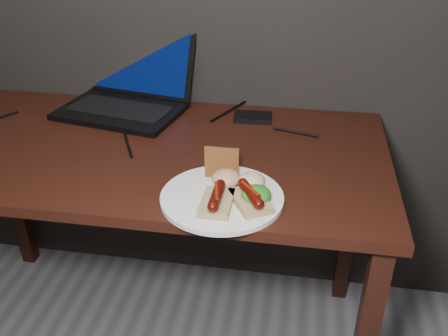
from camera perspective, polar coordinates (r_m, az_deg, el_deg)
desk at (r=1.49m, az=-9.17°, el=-0.53°), size 1.40×0.70×0.75m
laptop at (r=1.70m, az=-10.88°, el=8.52°), size 0.44×0.41×0.25m
hard_drive at (r=1.60m, az=3.30°, el=5.81°), size 0.12×0.08×0.02m
desk_cables at (r=1.57m, az=-8.15°, el=4.95°), size 1.09×0.47×0.01m
plate at (r=1.19m, az=-0.23°, el=-3.40°), size 0.35×0.35×0.01m
bread_sausage_center at (r=1.14m, az=-0.84°, el=-3.63°), size 0.07×0.12×0.04m
bread_sausage_right at (r=1.15m, az=3.03°, el=-3.39°), size 0.12×0.13×0.04m
crispbread at (r=1.23m, az=-0.27°, el=0.57°), size 0.08×0.01×0.08m
salad_greens at (r=1.15m, az=3.69°, el=-3.05°), size 0.07×0.07×0.04m
salsa_mound at (r=1.21m, az=0.25°, el=-1.19°), size 0.07×0.07×0.04m
coleslaw_mound at (r=1.21m, az=3.18°, el=-1.41°), size 0.06×0.06×0.04m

